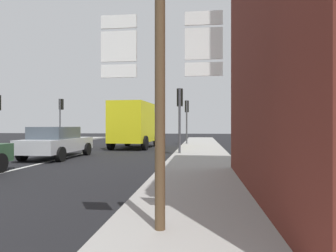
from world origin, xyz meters
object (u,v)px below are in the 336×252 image
route_sign_post (160,97)px  traffic_light_near_right (180,106)px  traffic_light_far_right (187,112)px  delivery_truck (135,124)px  traffic_light_far_left (61,111)px  sedan_far (57,142)px

route_sign_post → traffic_light_near_right: size_ratio=0.94×
traffic_light_near_right → traffic_light_far_right: bearing=90.0°
route_sign_post → traffic_light_near_right: bearing=92.7°
delivery_truck → traffic_light_far_left: (-7.27, 3.92, 1.15)m
sedan_far → route_sign_post: 10.88m
delivery_truck → route_sign_post: 15.54m
traffic_light_near_right → sedan_far: bearing=-162.1°
traffic_light_far_right → delivery_truck: bearing=-136.9°
traffic_light_far_right → traffic_light_far_left: size_ratio=0.92×
delivery_truck → traffic_light_far_right: 4.73m
sedan_far → traffic_light_far_right: 11.07m
delivery_truck → traffic_light_far_left: size_ratio=1.35×
traffic_light_near_right → traffic_light_far_left: bearing=142.3°
route_sign_post → traffic_light_far_left: 22.02m
traffic_light_far_right → sedan_far: bearing=-121.3°
route_sign_post → traffic_light_far_left: traffic_light_far_left is taller
traffic_light_near_right → traffic_light_far_left: 13.48m
sedan_far → route_sign_post: bearing=-55.2°
delivery_truck → route_sign_post: size_ratio=1.60×
delivery_truck → route_sign_post: (3.90, -15.04, 0.26)m
traffic_light_far_left → traffic_light_near_right: bearing=-37.7°
delivery_truck → traffic_light_near_right: bearing=-52.0°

